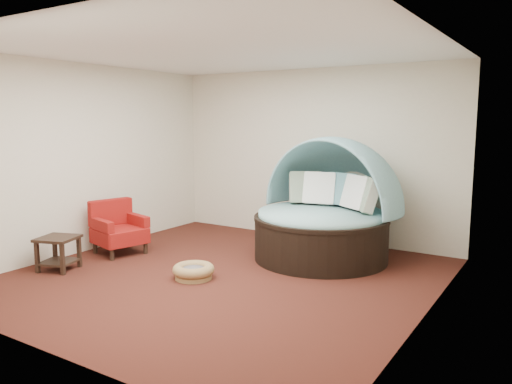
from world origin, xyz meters
The scene contains 10 objects.
floor centered at (0.00, 0.00, 0.00)m, with size 5.00×5.00×0.00m, color #4A1E15.
wall_back centered at (0.00, 2.50, 1.40)m, with size 5.00×5.00×0.00m, color beige.
wall_front centered at (0.00, -2.50, 1.40)m, with size 5.00×5.00×0.00m, color beige.
wall_left centered at (-2.50, 0.00, 1.40)m, with size 5.00×5.00×0.00m, color beige.
wall_right centered at (2.50, 0.00, 1.40)m, with size 5.00×5.00×0.00m, color beige.
ceiling centered at (0.00, 0.00, 2.80)m, with size 5.00×5.00×0.00m, color white.
canopy_daybed centered at (0.73, 1.51, 0.81)m, with size 2.28×2.22×1.75m.
pet_basket centered at (-0.26, -0.26, 0.10)m, with size 0.57×0.57×0.18m.
red_armchair centered at (-1.99, 0.09, 0.36)m, with size 0.82×0.82×0.79m.
side_table centered at (-2.00, -0.94, 0.29)m, with size 0.59×0.59×0.45m.
Camera 1 is at (3.64, -4.95, 1.97)m, focal length 35.00 mm.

